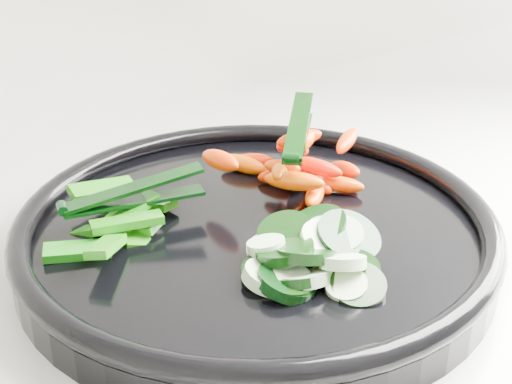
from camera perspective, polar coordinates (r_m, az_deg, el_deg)
veggie_tray at (r=0.56m, az=0.00°, el=-3.17°), size 0.49×0.49×0.04m
cucumber_pile at (r=0.50m, az=4.16°, el=-5.41°), size 0.13×0.12×0.04m
carrot_pile at (r=0.61m, az=2.96°, el=2.25°), size 0.14×0.13×0.05m
pepper_pile at (r=0.56m, az=-10.89°, el=-2.24°), size 0.12×0.11×0.03m
tong_carrot at (r=0.60m, az=3.38°, el=4.78°), size 0.09×0.09×0.02m
tong_pepper at (r=0.56m, az=-10.07°, el=-0.27°), size 0.11×0.05×0.02m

